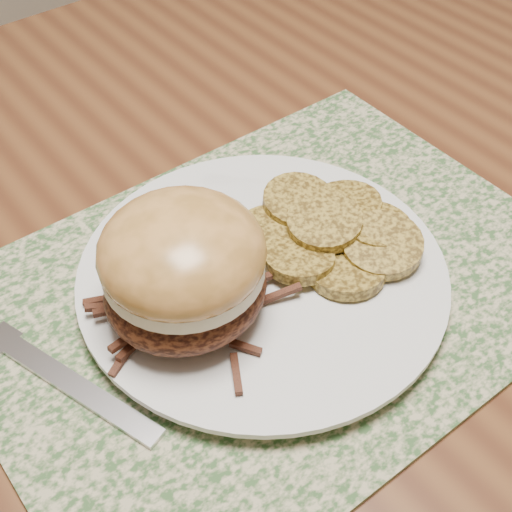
{
  "coord_description": "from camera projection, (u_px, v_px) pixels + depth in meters",
  "views": [
    {
      "loc": [
        -0.12,
        -0.34,
        1.16
      ],
      "look_at": [
        0.09,
        -0.06,
        0.79
      ],
      "focal_mm": 50.0,
      "sensor_mm": 36.0,
      "label": 1
    }
  ],
  "objects": [
    {
      "name": "fork",
      "position": [
        50.0,
        370.0,
        0.48
      ],
      "size": [
        0.08,
        0.18,
        0.0
      ],
      "rotation": [
        0.0,
        0.0,
        0.32
      ],
      "color": "silver",
      "rests_on": "placemat"
    },
    {
      "name": "dining_table",
      "position": [
        127.0,
        367.0,
        0.59
      ],
      "size": [
        1.5,
        0.9,
        0.75
      ],
      "color": "brown",
      "rests_on": "ground"
    },
    {
      "name": "dinner_plate",
      "position": [
        263.0,
        277.0,
        0.53
      ],
      "size": [
        0.26,
        0.26,
        0.02
      ],
      "primitive_type": "cylinder",
      "color": "silver",
      "rests_on": "placemat"
    },
    {
      "name": "pork_sandwich",
      "position": [
        183.0,
        267.0,
        0.47
      ],
      "size": [
        0.15,
        0.15,
        0.09
      ],
      "rotation": [
        0.0,
        0.0,
        0.38
      ],
      "color": "black",
      "rests_on": "dinner_plate"
    },
    {
      "name": "placemat",
      "position": [
        275.0,
        287.0,
        0.54
      ],
      "size": [
        0.45,
        0.33,
        0.0
      ],
      "primitive_type": "cube",
      "color": "#35562C",
      "rests_on": "dining_table"
    },
    {
      "name": "roasted_potatoes",
      "position": [
        333.0,
        231.0,
        0.54
      ],
      "size": [
        0.13,
        0.16,
        0.03
      ],
      "color": "olive",
      "rests_on": "dinner_plate"
    }
  ]
}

